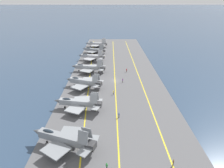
{
  "coord_description": "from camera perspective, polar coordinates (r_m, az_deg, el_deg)",
  "views": [
    {
      "loc": [
        -81.09,
        1.8,
        34.18
      ],
      "look_at": [
        -9.26,
        1.36,
        2.9
      ],
      "focal_mm": 32.0,
      "sensor_mm": 36.0,
      "label": 1
    }
  ],
  "objects": [
    {
      "name": "crew_purple_vest",
      "position": [
        85.97,
        3.07,
        1.08
      ],
      "size": [
        0.45,
        0.46,
        1.81
      ],
      "color": "#383328",
      "rests_on": "carrier_deck"
    },
    {
      "name": "parked_jet_fourth",
      "position": [
        81.18,
        -8.01,
        0.68
      ],
      "size": [
        13.38,
        15.95,
        6.35
      ],
      "color": "#93999E",
      "rests_on": "carrier_deck"
    },
    {
      "name": "parked_jet_eighth",
      "position": [
        150.21,
        -4.42,
        11.4
      ],
      "size": [
        12.26,
        16.81,
        6.53
      ],
      "color": "#A8AAAF",
      "rests_on": "carrier_deck"
    },
    {
      "name": "parked_jet_seventh",
      "position": [
        132.71,
        -5.15,
        9.7
      ],
      "size": [
        12.33,
        16.46,
        5.87
      ],
      "color": "gray",
      "rests_on": "carrier_deck"
    },
    {
      "name": "deck_stripe_centerline",
      "position": [
        87.86,
        0.85,
        0.92
      ],
      "size": [
        171.07,
        0.36,
        0.01
      ],
      "primitive_type": "cube",
      "color": "yellow",
      "rests_on": "carrier_deck"
    },
    {
      "name": "parked_jet_third",
      "position": [
        65.8,
        -9.58,
        -5.26
      ],
      "size": [
        11.95,
        16.22,
        6.4
      ],
      "color": "#93999E",
      "rests_on": "carrier_deck"
    },
    {
      "name": "parked_jet_sixth",
      "position": [
        116.74,
        -5.81,
        7.87
      ],
      "size": [
        12.76,
        16.35,
        6.49
      ],
      "color": "#A8AAAF",
      "rests_on": "carrier_deck"
    },
    {
      "name": "crew_yellow_vest",
      "position": [
        75.14,
        0.38,
        -2.37
      ],
      "size": [
        0.4,
        0.29,
        1.74
      ],
      "color": "#383328",
      "rests_on": "carrier_deck"
    },
    {
      "name": "deck_stripe_foul_line",
      "position": [
        88.82,
        8.15,
        0.93
      ],
      "size": [
        171.07,
        1.75,
        0.01
      ],
      "primitive_type": "cube",
      "rotation": [
        0.0,
        0.0,
        0.01
      ],
      "color": "yellow",
      "rests_on": "carrier_deck"
    },
    {
      "name": "crew_brown_vest",
      "position": [
        48.29,
        17.13,
        -20.59
      ],
      "size": [
        0.46,
        0.4,
        1.75
      ],
      "color": "#4C473D",
      "rests_on": "carrier_deck"
    },
    {
      "name": "carrier_deck",
      "position": [
        87.94,
        0.85,
        0.8
      ],
      "size": [
        190.08,
        41.05,
        0.4
      ],
      "primitive_type": "cube",
      "color": "#565659",
      "rests_on": "ground"
    },
    {
      "name": "crew_green_vest",
      "position": [
        45.64,
        -1.51,
        -22.37
      ],
      "size": [
        0.46,
        0.45,
        1.83
      ],
      "color": "#232328",
      "rests_on": "carrier_deck"
    },
    {
      "name": "crew_red_vest",
      "position": [
        98.33,
        4.2,
        3.98
      ],
      "size": [
        0.44,
        0.46,
        1.78
      ],
      "color": "#383328",
      "rests_on": "carrier_deck"
    },
    {
      "name": "parked_jet_fifth",
      "position": [
        98.58,
        -6.66,
        4.79
      ],
      "size": [
        12.01,
        17.29,
        6.52
      ],
      "color": "#93999E",
      "rests_on": "carrier_deck"
    },
    {
      "name": "parked_jet_second",
      "position": [
        50.75,
        -13.7,
        -14.83
      ],
      "size": [
        12.4,
        17.32,
        6.96
      ],
      "color": "gray",
      "rests_on": "carrier_deck"
    },
    {
      "name": "ground_plane",
      "position": [
        88.02,
        0.85,
        0.68
      ],
      "size": [
        2000.0,
        2000.0,
        0.0
      ],
      "primitive_type": "plane",
      "color": "#2D425B"
    },
    {
      "name": "crew_blue_vest",
      "position": [
        61.41,
        1.99,
        -8.78
      ],
      "size": [
        0.43,
        0.33,
        1.77
      ],
      "color": "#383328",
      "rests_on": "carrier_deck"
    },
    {
      "name": "deck_stripe_edge_line",
      "position": [
        88.36,
        -6.49,
        0.9
      ],
      "size": [
        170.83,
        9.77,
        0.01
      ],
      "primitive_type": "cube",
      "rotation": [
        0.0,
        0.0,
        0.06
      ],
      "color": "yellow",
      "rests_on": "carrier_deck"
    }
  ]
}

